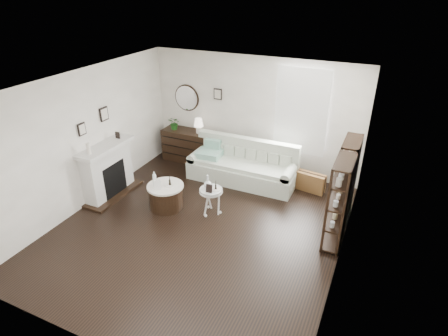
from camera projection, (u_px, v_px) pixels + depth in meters
The scene contains 18 objects.
room at pixel (285, 110), 8.19m from camera, with size 5.50×5.50×5.50m.
fireplace at pixel (108, 172), 7.86m from camera, with size 0.50×1.40×1.84m.
shelf_unit_far at pixel (346, 179), 7.03m from camera, with size 0.30×0.80×1.60m.
shelf_unit_near at pixel (338, 203), 6.30m from camera, with size 0.30×0.80×1.60m.
sofa at pixel (243, 168), 8.53m from camera, with size 2.44×0.84×0.95m.
quilt at pixel (209, 154), 8.62m from camera, with size 0.55×0.45×0.14m, color #217B61.
suitcase at pixel (310, 182), 8.14m from camera, with size 0.63×0.21×0.42m, color brown.
dresser at pixel (187, 145), 9.43m from camera, with size 1.20×0.52×0.80m.
table_lamp at pixel (199, 126), 9.03m from camera, with size 0.23×0.23×0.37m, color white, non-canonical shape.
potted_plant at pixel (175, 123), 9.25m from camera, with size 0.29×0.25×0.33m, color #1B5117.
drum_table at pixel (166, 196), 7.53m from camera, with size 0.73×0.73×0.51m.
pedestal_table at pixel (211, 191), 7.23m from camera, with size 0.46×0.46×0.55m.
eiffel_drum at pixel (170, 181), 7.38m from camera, with size 0.12×0.12×0.21m, color black, non-canonical shape.
bottle_drum at pixel (154, 179), 7.35m from camera, with size 0.07×0.07×0.30m, color silver.
card_frame_drum at pixel (158, 185), 7.25m from camera, with size 0.14×0.01×0.18m, color silver.
eiffel_ped at pixel (216, 186), 7.16m from camera, with size 0.10×0.10×0.17m, color black, non-canonical shape.
flask_ped at pixel (208, 182), 7.19m from camera, with size 0.15×0.15×0.28m, color silver, non-canonical shape.
card_frame_ped at pixel (209, 188), 7.07m from camera, with size 0.12×0.01×0.17m, color black.
Camera 1 is at (2.79, -5.01, 4.21)m, focal length 30.00 mm.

